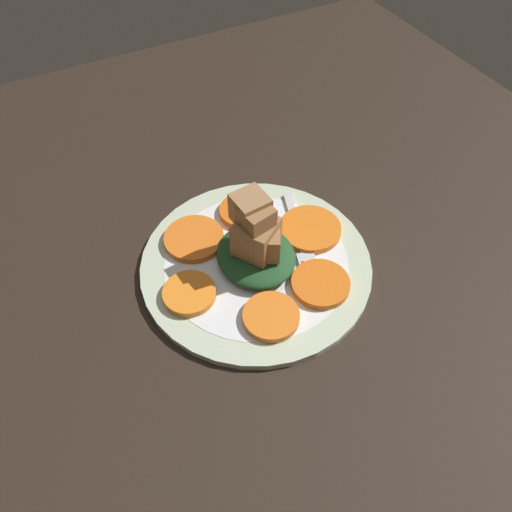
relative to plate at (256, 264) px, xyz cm
name	(u,v)px	position (x,y,z in cm)	size (l,w,h in cm)	color
table_slab	(256,271)	(0.00, 0.00, -1.52)	(120.00, 120.00, 2.00)	black
plate	(256,264)	(0.00, 0.00, 0.00)	(29.74, 29.74, 1.05)	beige
carrot_slice_0	(320,284)	(-7.16, -5.22, 1.01)	(7.26, 7.26, 0.86)	orange
carrot_slice_1	(310,229)	(1.23, -8.86, 1.01)	(8.30, 8.30, 0.86)	orange
carrot_slice_2	(243,211)	(8.43, -2.42, 1.01)	(6.67, 6.67, 0.86)	orange
carrot_slice_3	(194,239)	(6.87, 5.69, 1.01)	(7.94, 7.94, 0.86)	orange
carrot_slice_4	(189,293)	(-1.02, 9.65, 1.01)	(6.51, 6.51, 0.86)	orange
carrot_slice_5	(271,316)	(-8.51, 2.45, 1.01)	(6.72, 6.72, 0.86)	orange
center_pile	(255,242)	(0.12, 0.03, 4.15)	(10.89, 9.80, 10.03)	#1E4723
fork	(301,240)	(0.22, -6.82, 0.78)	(16.82, 6.91, 0.40)	silver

